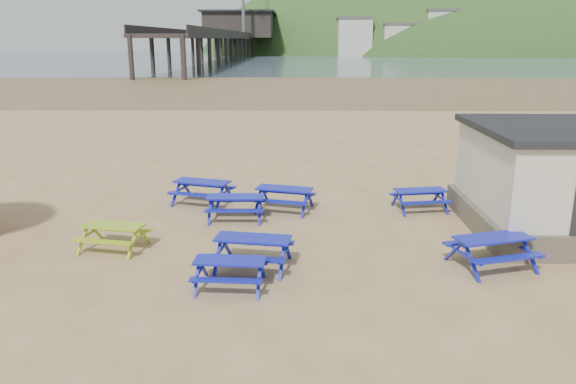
{
  "coord_description": "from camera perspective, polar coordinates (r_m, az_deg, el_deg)",
  "views": [
    {
      "loc": [
        1.59,
        -15.14,
        5.54
      ],
      "look_at": [
        1.32,
        1.5,
        1.0
      ],
      "focal_mm": 35.0,
      "sensor_mm": 36.0,
      "label": 1
    }
  ],
  "objects": [
    {
      "name": "picnic_table_yellow",
      "position": [
        16.0,
        -17.3,
        -4.37
      ],
      "size": [
        1.92,
        1.66,
        0.71
      ],
      "rotation": [
        0.0,
        0.0,
        -0.2
      ],
      "color": "#8FA914",
      "rests_on": "ground"
    },
    {
      "name": "wet_sand",
      "position": [
        70.37,
        -0.36,
        10.76
      ],
      "size": [
        400.0,
        400.0,
        0.0
      ],
      "primitive_type": "plane",
      "color": "olive",
      "rests_on": "ground"
    },
    {
      "name": "picnic_table_blue_b",
      "position": [
        17.9,
        -5.35,
        -1.56
      ],
      "size": [
        1.82,
        1.48,
        0.75
      ],
      "rotation": [
        0.0,
        0.0,
        0.02
      ],
      "color": "#150D9D",
      "rests_on": "ground"
    },
    {
      "name": "picnic_table_blue_c",
      "position": [
        19.26,
        13.24,
        -0.77
      ],
      "size": [
        1.88,
        1.61,
        0.71
      ],
      "rotation": [
        0.0,
        0.0,
        0.16
      ],
      "color": "#150D9D",
      "rests_on": "ground"
    },
    {
      "name": "picnic_table_blue_f",
      "position": [
        15.0,
        20.0,
        -5.74
      ],
      "size": [
        2.28,
        2.03,
        0.8
      ],
      "rotation": [
        0.0,
        0.0,
        0.3
      ],
      "color": "#150D9D",
      "rests_on": "ground"
    },
    {
      "name": "picnic_table_blue_d",
      "position": [
        13.09,
        -5.9,
        -8.22
      ],
      "size": [
        1.7,
        1.4,
        0.68
      ],
      "rotation": [
        0.0,
        0.0,
        -0.06
      ],
      "color": "#150D9D",
      "rests_on": "ground"
    },
    {
      "name": "picnic_table_blue_a",
      "position": [
        19.74,
        -8.68,
        -0.01
      ],
      "size": [
        2.27,
        2.02,
        0.8
      ],
      "rotation": [
        0.0,
        0.0,
        -0.29
      ],
      "color": "#150D9D",
      "rests_on": "ground"
    },
    {
      "name": "headland_town",
      "position": [
        260.75,
        21.15,
        10.87
      ],
      "size": [
        264.0,
        144.0,
        108.0
      ],
      "color": "#2D4C1E",
      "rests_on": "ground"
    },
    {
      "name": "pier",
      "position": [
        194.36,
        -5.02,
        15.19
      ],
      "size": [
        24.0,
        220.0,
        39.29
      ],
      "color": "black",
      "rests_on": "ground"
    },
    {
      "name": "picnic_table_blue_e",
      "position": [
        14.14,
        -3.56,
        -6.11
      ],
      "size": [
        2.08,
        1.78,
        0.78
      ],
      "rotation": [
        0.0,
        0.0,
        -0.16
      ],
      "color": "#150D9D",
      "rests_on": "ground"
    },
    {
      "name": "ground",
      "position": [
        16.2,
        -4.76,
        -4.8
      ],
      "size": [
        400.0,
        400.0,
        0.0
      ],
      "primitive_type": "plane",
      "color": "tan",
      "rests_on": "ground"
    },
    {
      "name": "picnic_table_blue_g",
      "position": [
        18.73,
        -0.38,
        -0.71
      ],
      "size": [
        2.16,
        1.91,
        0.77
      ],
      "rotation": [
        0.0,
        0.0,
        -0.26
      ],
      "color": "#150D9D",
      "rests_on": "ground"
    },
    {
      "name": "sea",
      "position": [
        185.23,
        0.46,
        13.56
      ],
      "size": [
        400.0,
        400.0,
        0.0
      ],
      "primitive_type": "plane",
      "color": "#435460",
      "rests_on": "ground"
    }
  ]
}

